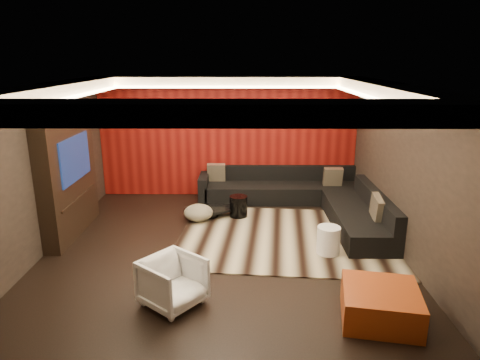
{
  "coord_description": "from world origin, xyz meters",
  "views": [
    {
      "loc": [
        0.36,
        -6.91,
        3.22
      ],
      "look_at": [
        0.3,
        0.6,
        1.05
      ],
      "focal_mm": 32.0,
      "sensor_mm": 36.0,
      "label": 1
    }
  ],
  "objects_px": {
    "coffee_table": "(209,212)",
    "drum_stool": "(238,206)",
    "white_side_table": "(328,241)",
    "armchair": "(173,282)",
    "orange_ottoman": "(380,304)",
    "sectional_sofa": "(307,199)"
  },
  "relations": [
    {
      "from": "white_side_table",
      "to": "armchair",
      "type": "distance_m",
      "value": 2.84
    },
    {
      "from": "coffee_table",
      "to": "armchair",
      "type": "xyz_separation_m",
      "value": [
        -0.22,
        -3.29,
        0.22
      ]
    },
    {
      "from": "white_side_table",
      "to": "armchair",
      "type": "bearing_deg",
      "value": -146.68
    },
    {
      "from": "white_side_table",
      "to": "armchair",
      "type": "xyz_separation_m",
      "value": [
        -2.37,
        -1.56,
        0.09
      ]
    },
    {
      "from": "orange_ottoman",
      "to": "armchair",
      "type": "xyz_separation_m",
      "value": [
        -2.67,
        0.31,
        0.13
      ]
    },
    {
      "from": "coffee_table",
      "to": "drum_stool",
      "type": "height_order",
      "value": "drum_stool"
    },
    {
      "from": "orange_ottoman",
      "to": "armchair",
      "type": "relative_size",
      "value": 1.28
    },
    {
      "from": "white_side_table",
      "to": "sectional_sofa",
      "type": "height_order",
      "value": "sectional_sofa"
    },
    {
      "from": "armchair",
      "to": "orange_ottoman",
      "type": "bearing_deg",
      "value": -57.37
    },
    {
      "from": "drum_stool",
      "to": "armchair",
      "type": "relative_size",
      "value": 0.6
    },
    {
      "from": "coffee_table",
      "to": "orange_ottoman",
      "type": "relative_size",
      "value": 1.12
    },
    {
      "from": "coffee_table",
      "to": "drum_stool",
      "type": "xyz_separation_m",
      "value": [
        0.61,
        -0.01,
        0.13
      ]
    },
    {
      "from": "sectional_sofa",
      "to": "armchair",
      "type": "bearing_deg",
      "value": -121.99
    },
    {
      "from": "drum_stool",
      "to": "armchair",
      "type": "height_order",
      "value": "armchair"
    },
    {
      "from": "white_side_table",
      "to": "drum_stool",
      "type": "bearing_deg",
      "value": 131.7
    },
    {
      "from": "coffee_table",
      "to": "armchair",
      "type": "distance_m",
      "value": 3.3
    },
    {
      "from": "orange_ottoman",
      "to": "white_side_table",
      "type": "bearing_deg",
      "value": 99.18
    },
    {
      "from": "orange_ottoman",
      "to": "sectional_sofa",
      "type": "bearing_deg",
      "value": 95.19
    },
    {
      "from": "coffee_table",
      "to": "orange_ottoman",
      "type": "bearing_deg",
      "value": -55.79
    },
    {
      "from": "drum_stool",
      "to": "sectional_sofa",
      "type": "bearing_deg",
      "value": 15.71
    },
    {
      "from": "white_side_table",
      "to": "orange_ottoman",
      "type": "distance_m",
      "value": 1.9
    },
    {
      "from": "drum_stool",
      "to": "orange_ottoman",
      "type": "relative_size",
      "value": 0.47
    }
  ]
}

